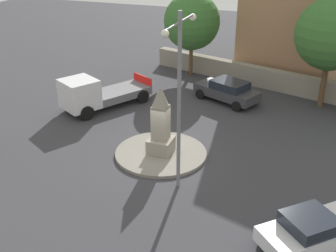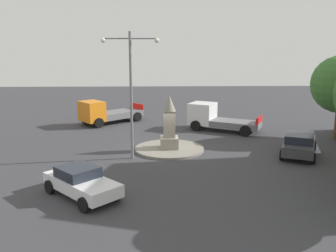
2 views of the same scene
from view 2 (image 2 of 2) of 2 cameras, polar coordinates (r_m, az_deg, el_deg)
The scene contains 8 objects.
ground_plane at distance 23.73m, azimuth 0.21°, elevation -3.82°, with size 80.00×80.00×0.00m, color #38383D.
traffic_island at distance 23.71m, azimuth 0.21°, elevation -3.64°, with size 4.54×4.54×0.16m, color gray.
monument at distance 23.33m, azimuth 0.21°, elevation 0.08°, with size 1.15×1.15×3.47m.
streetlamp at distance 21.22m, azimuth -5.89°, elevation 6.76°, with size 3.33×0.28×7.50m.
car_white_parked_left at distance 16.83m, azimuth -13.59°, elevation -8.55°, with size 3.97×4.01×1.35m.
car_dark_grey_far_side at distance 23.86m, azimuth 20.04°, elevation -2.63°, with size 3.34×4.55×1.42m.
truck_orange_parked_right at distance 32.18m, azimuth -9.89°, elevation 2.05°, with size 5.64×5.25×2.12m.
truck_white_waiting at distance 29.53m, azimuth 7.40°, elevation 1.31°, with size 5.90×4.46×2.15m.
Camera 2 is at (-0.81, -22.79, 6.58)m, focal length 38.56 mm.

